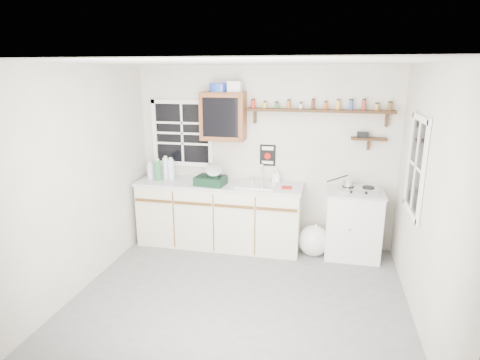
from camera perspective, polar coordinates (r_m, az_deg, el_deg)
name	(u,v)px	position (r m, az deg, el deg)	size (l,w,h in m)	color
room	(240,189)	(4.12, 0.02, -1.22)	(3.64, 3.24, 2.54)	#5A5A5D
main_cabinet	(219,214)	(5.70, -2.97, -4.85)	(2.31, 0.63, 0.92)	beige
right_cabinet	(353,224)	(5.56, 15.77, -6.02)	(0.73, 0.57, 0.91)	silver
sink	(257,184)	(5.45, 2.43, -0.61)	(0.52, 0.44, 0.29)	silver
upper_cabinet	(223,116)	(5.52, -2.41, 9.05)	(0.60, 0.32, 0.65)	#603018
upper_cabinet_clutter	(224,87)	(5.49, -2.32, 13.04)	(0.44, 0.24, 0.14)	#1A3BAE
spice_shelf	(320,110)	(5.40, 11.27, 9.75)	(1.91, 0.18, 0.35)	black
secondary_shelf	(367,138)	(5.48, 17.62, 5.69)	(0.45, 0.16, 0.24)	black
warning_sign	(268,155)	(5.63, 3.96, 3.53)	(0.22, 0.02, 0.30)	black
window_back	(182,133)	(5.88, -8.21, 6.59)	(0.93, 0.03, 0.98)	black
window_right	(416,166)	(4.62, 23.80, 1.82)	(0.03, 0.78, 1.08)	black
water_bottles	(162,170)	(5.80, -11.03, 1.46)	(0.40, 0.17, 0.34)	silver
dish_rack	(212,178)	(5.45, -4.05, 0.27)	(0.43, 0.34, 0.29)	black
soap_bottle	(277,175)	(5.58, 5.30, 0.65)	(0.09, 0.09, 0.20)	silver
rag	(287,187)	(5.34, 6.67, -1.06)	(0.13, 0.11, 0.02)	maroon
hotplate	(358,189)	(5.39, 16.44, -1.27)	(0.51, 0.28, 0.07)	silver
saucepan	(348,183)	(5.37, 15.06, -0.41)	(0.35, 0.19, 0.15)	silver
trash_bag	(314,240)	(5.58, 10.43, -8.44)	(0.42, 0.38, 0.48)	silver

